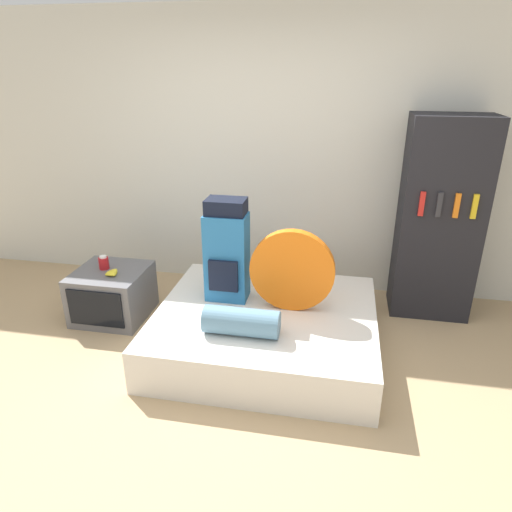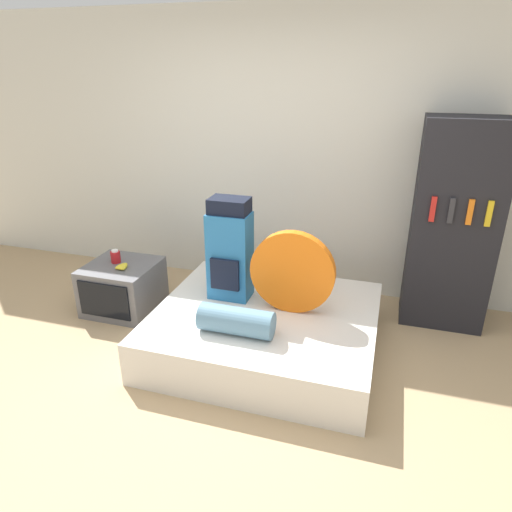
{
  "view_description": "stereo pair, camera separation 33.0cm",
  "coord_description": "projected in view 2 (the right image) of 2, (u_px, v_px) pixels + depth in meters",
  "views": [
    {
      "loc": [
        0.68,
        -2.25,
        2.1
      ],
      "look_at": [
        0.1,
        0.8,
        0.79
      ],
      "focal_mm": 32.0,
      "sensor_mm": 36.0,
      "label": 1
    },
    {
      "loc": [
        1.0,
        -2.18,
        2.1
      ],
      "look_at": [
        0.1,
        0.8,
        0.79
      ],
      "focal_mm": 32.0,
      "sensor_mm": 36.0,
      "label": 2
    }
  ],
  "objects": [
    {
      "name": "bed",
      "position": [
        266.0,
        329.0,
        3.59
      ],
      "size": [
        1.68,
        1.49,
        0.34
      ],
      "color": "silver",
      "rests_on": "ground_plane"
    },
    {
      "name": "sleeping_roll",
      "position": [
        236.0,
        321.0,
        3.2
      ],
      "size": [
        0.53,
        0.2,
        0.2
      ],
      "color": "#5B849E",
      "rests_on": "bed"
    },
    {
      "name": "bookshelf",
      "position": [
        454.0,
        226.0,
        3.74
      ],
      "size": [
        0.66,
        0.45,
        1.74
      ],
      "color": "black",
      "rests_on": "ground_plane"
    },
    {
      "name": "tent_bag",
      "position": [
        292.0,
        272.0,
        3.41
      ],
      "size": [
        0.65,
        0.08,
        0.65
      ],
      "color": "orange",
      "rests_on": "bed"
    },
    {
      "name": "banana_bunch",
      "position": [
        123.0,
        266.0,
        4.0
      ],
      "size": [
        0.11,
        0.14,
        0.04
      ],
      "color": "yellow",
      "rests_on": "television"
    },
    {
      "name": "wall_back",
      "position": [
        284.0,
        156.0,
        4.28
      ],
      "size": [
        8.0,
        0.05,
        2.6
      ],
      "color": "silver",
      "rests_on": "ground_plane"
    },
    {
      "name": "backpack",
      "position": [
        230.0,
        251.0,
        3.6
      ],
      "size": [
        0.33,
        0.26,
        0.83
      ],
      "color": "#23669E",
      "rests_on": "bed"
    },
    {
      "name": "canister",
      "position": [
        116.0,
        257.0,
        4.11
      ],
      "size": [
        0.09,
        0.09,
        0.12
      ],
      "color": "#B2191E",
      "rests_on": "television"
    },
    {
      "name": "ground_plane",
      "position": [
        207.0,
        409.0,
        3.0
      ],
      "size": [
        16.0,
        16.0,
        0.0
      ],
      "primitive_type": "plane",
      "color": "tan"
    },
    {
      "name": "television",
      "position": [
        123.0,
        287.0,
        4.16
      ],
      "size": [
        0.6,
        0.6,
        0.44
      ],
      "color": "#5B5B60",
      "rests_on": "ground_plane"
    }
  ]
}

